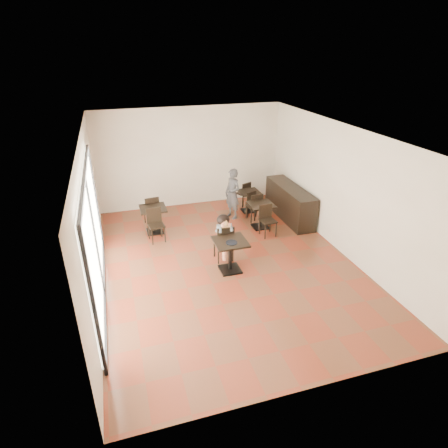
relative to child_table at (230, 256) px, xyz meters
name	(u,v)px	position (x,y,z in m)	size (l,w,h in m)	color
floor	(227,262)	(0.03, 0.36, -0.40)	(6.00, 8.00, 0.01)	maroon
ceiling	(227,133)	(0.03, 0.36, 2.80)	(6.00, 8.00, 0.01)	white
wall_back	(190,157)	(0.03, 4.36, 1.20)	(6.00, 0.01, 3.20)	silver
wall_front	(313,309)	(0.03, -3.64, 1.20)	(6.00, 0.01, 3.20)	silver
wall_left	(91,219)	(-2.97, 0.36, 1.20)	(0.01, 8.00, 3.20)	silver
wall_right	(341,190)	(3.03, 0.36, 1.20)	(0.01, 8.00, 3.20)	silver
storefront_window	(93,238)	(-2.94, -0.14, 1.00)	(0.04, 4.50, 2.60)	white
child_table	(230,256)	(0.00, 0.00, 0.00)	(0.76, 0.76, 0.80)	black
child_chair	(223,242)	(0.00, 0.55, 0.08)	(0.43, 0.43, 0.96)	black
child	(223,238)	(0.00, 0.55, 0.20)	(0.43, 0.60, 1.21)	slate
plate	(232,243)	(0.00, -0.10, 0.41)	(0.27, 0.27, 0.02)	black
pizza_slice	(226,225)	(0.00, 0.36, 0.65)	(0.28, 0.22, 0.06)	#D7C979
adult_patron	(233,194)	(1.00, 2.88, 0.38)	(0.57, 0.37, 1.56)	#3D3E42
cafe_table_mid	(261,216)	(1.57, 1.97, -0.03)	(0.70, 0.70, 0.74)	black
cafe_table_left	(154,220)	(-1.46, 2.56, -0.02)	(0.72, 0.72, 0.76)	black
cafe_table_back	(249,201)	(1.65, 3.18, -0.06)	(0.64, 0.64, 0.68)	black
chair_mid_a	(254,206)	(1.57, 2.52, 0.05)	(0.40, 0.40, 0.89)	black
chair_mid_b	(268,221)	(1.57, 1.42, 0.05)	(0.40, 0.40, 0.89)	black
chair_left_a	(151,210)	(-1.46, 3.11, 0.06)	(0.41, 0.41, 0.92)	black
chair_left_b	(156,226)	(-1.46, 2.01, 0.06)	(0.41, 0.41, 0.92)	black
chair_back_a	(243,193)	(1.65, 3.73, 0.01)	(0.37, 0.37, 0.82)	black
chair_back_b	(255,206)	(1.65, 2.63, 0.01)	(0.37, 0.37, 0.82)	black
service_counter	(290,202)	(2.68, 2.36, 0.10)	(0.60, 2.40, 1.00)	black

